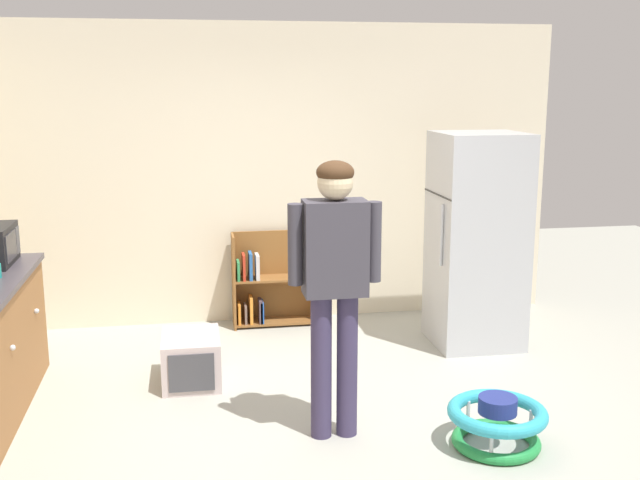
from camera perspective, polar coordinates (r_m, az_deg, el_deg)
The scene contains 7 objects.
ground_plane at distance 5.07m, azimuth -0.23°, elevation -13.67°, with size 12.00×12.00×0.00m, color #A8A99D.
back_wall at distance 6.94m, azimuth -3.44°, elevation 4.91°, with size 5.20×0.06×2.70m, color beige.
refrigerator at distance 6.44m, azimuth 11.68°, elevation -0.01°, with size 0.73×0.68×1.78m.
bookshelf at distance 6.94m, azimuth -3.71°, elevation -3.33°, with size 0.80×0.28×0.85m.
standing_person at distance 4.58m, azimuth 1.12°, elevation -2.46°, with size 0.57×0.23×1.73m.
baby_walker at distance 4.85m, azimuth 13.14°, elevation -13.19°, with size 0.60×0.60×0.32m.
pet_carrier at distance 5.73m, azimuth -9.64°, elevation -8.82°, with size 0.42×0.55×0.36m.
Camera 1 is at (-0.76, -4.51, 2.19)m, focal length 42.61 mm.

